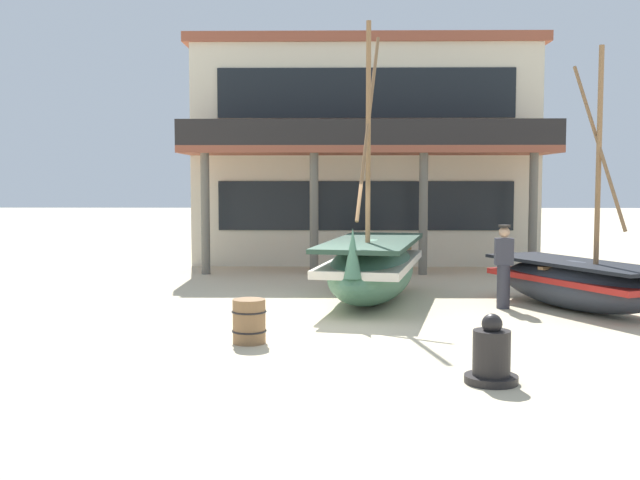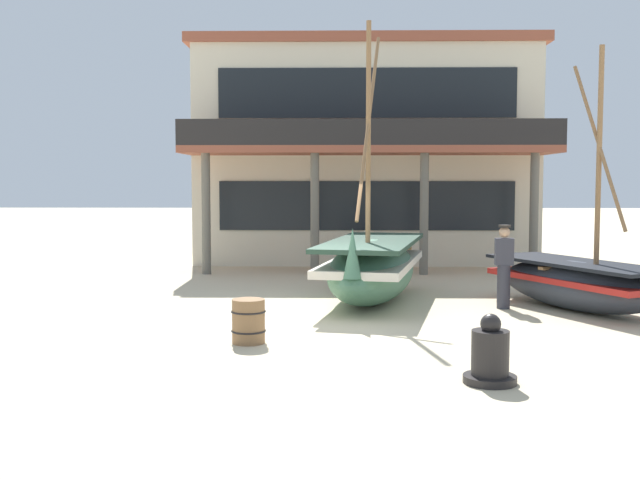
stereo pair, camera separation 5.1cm
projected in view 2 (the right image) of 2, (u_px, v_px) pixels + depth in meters
name	position (u px, v px, depth m)	size (l,w,h in m)	color
ground_plane	(319.00, 319.00, 14.20)	(120.00, 120.00, 0.00)	beige
fishing_boat_near_left	(372.00, 267.00, 16.26)	(2.66, 5.23, 5.75)	#427056
fishing_boat_centre_large	(577.00, 282.00, 15.24)	(2.99, 4.36, 5.12)	#2D333D
fisherman_by_hull	(504.00, 267.00, 15.35)	(0.37, 0.26, 1.68)	#33333D
capstan_winch	(490.00, 357.00, 9.69)	(0.68, 0.68, 0.89)	black
wooden_barrel	(248.00, 321.00, 12.10)	(0.56, 0.56, 0.70)	olive
harbor_building_main	(363.00, 153.00, 25.37)	(10.87, 7.81, 6.95)	beige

